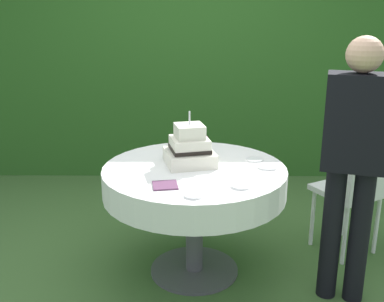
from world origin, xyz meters
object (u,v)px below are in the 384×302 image
object	(u,v)px
serving_plate_right	(254,159)
napkin_stack	(165,185)
serving_plate_near	(241,186)
cake_table	(194,183)
serving_plate_left	(268,167)
wedding_cake	(190,148)
garden_chair	(357,185)
serving_plate_far	(194,195)
standing_person	(354,156)

from	to	relation	value
serving_plate_right	napkin_stack	distance (m)	0.74
serving_plate_near	serving_plate_right	xyz separation A→B (m)	(0.14, 0.48, 0.00)
cake_table	serving_plate_left	bearing A→B (deg)	0.25
wedding_cake	serving_plate_left	world-z (taller)	wedding_cake
serving_plate_near	napkin_stack	bearing A→B (deg)	178.48
cake_table	wedding_cake	bearing A→B (deg)	108.46
cake_table	garden_chair	distance (m)	1.18
serving_plate_near	serving_plate_left	xyz separation A→B (m)	(0.20, 0.33, 0.00)
cake_table	serving_plate_right	world-z (taller)	serving_plate_right
serving_plate_near	serving_plate_left	size ratio (longest dim) A/B	0.91
serving_plate_far	serving_plate_left	world-z (taller)	same
wedding_cake	garden_chair	bearing A→B (deg)	7.91
serving_plate_near	wedding_cake	bearing A→B (deg)	125.66
serving_plate_left	standing_person	distance (m)	0.55
wedding_cake	standing_person	world-z (taller)	standing_person
cake_table	serving_plate_right	bearing A→B (deg)	20.44
garden_chair	wedding_cake	bearing A→B (deg)	-172.09
cake_table	napkin_stack	size ratio (longest dim) A/B	8.32
napkin_stack	garden_chair	size ratio (longest dim) A/B	0.16
serving_plate_near	napkin_stack	xyz separation A→B (m)	(-0.44, 0.01, -0.00)
cake_table	serving_plate_near	size ratio (longest dim) A/B	10.25
serving_plate_left	garden_chair	world-z (taller)	garden_chair
napkin_stack	standing_person	size ratio (longest dim) A/B	0.09
wedding_cake	serving_plate_far	size ratio (longest dim) A/B	3.48
serving_plate_far	serving_plate_left	bearing A→B (deg)	44.98
wedding_cake	garden_chair	distance (m)	1.23
serving_plate_near	serving_plate_far	distance (m)	0.30
serving_plate_near	standing_person	world-z (taller)	standing_person
wedding_cake	serving_plate_right	distance (m)	0.45
serving_plate_near	serving_plate_far	xyz separation A→B (m)	(-0.27, -0.14, 0.00)
serving_plate_near	garden_chair	world-z (taller)	garden_chair
serving_plate_near	serving_plate_right	size ratio (longest dim) A/B	0.99
serving_plate_left	garden_chair	xyz separation A→B (m)	(0.68, 0.24, -0.22)
serving_plate_right	standing_person	world-z (taller)	standing_person
wedding_cake	serving_plate_right	size ratio (longest dim) A/B	3.20
serving_plate_left	garden_chair	bearing A→B (deg)	19.81
serving_plate_left	garden_chair	distance (m)	0.75
serving_plate_right	standing_person	size ratio (longest dim) A/B	0.07
serving_plate_left	wedding_cake	bearing A→B (deg)	170.83
napkin_stack	serving_plate_near	bearing A→B (deg)	-1.52
serving_plate_far	napkin_stack	size ratio (longest dim) A/B	0.75
serving_plate_near	serving_plate_far	bearing A→B (deg)	-152.54
napkin_stack	serving_plate_right	bearing A→B (deg)	39.29
wedding_cake	serving_plate_right	xyz separation A→B (m)	(0.43, 0.07, -0.10)
serving_plate_far	serving_plate_left	xyz separation A→B (m)	(0.47, 0.47, 0.00)
cake_table	serving_plate_right	distance (m)	0.45
serving_plate_left	serving_plate_right	bearing A→B (deg)	114.17
serving_plate_near	serving_plate_far	size ratio (longest dim) A/B	1.08
serving_plate_left	napkin_stack	bearing A→B (deg)	-153.40
serving_plate_near	serving_plate_right	world-z (taller)	same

